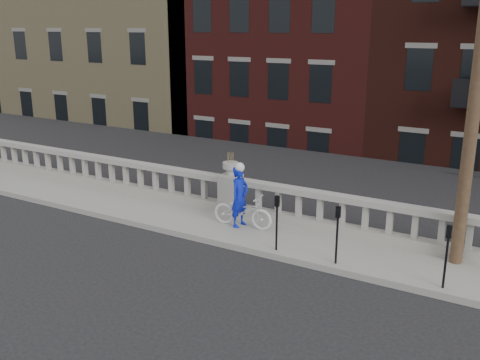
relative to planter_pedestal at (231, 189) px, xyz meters
The scene contains 10 objects.
ground 4.04m from the planter_pedestal, 90.00° to the right, with size 120.00×120.00×0.00m, color black.
sidewalk 1.21m from the planter_pedestal, 90.00° to the right, with size 32.00×2.20×0.15m, color gray.
balustrade 0.19m from the planter_pedestal, ahead, with size 28.00×0.34×1.03m.
planter_pedestal is the anchor object (origin of this frame).
lower_level 19.19m from the planter_pedestal, 88.31° to the left, with size 80.00×44.00×20.80m.
parking_meter_b 2.98m from the planter_pedestal, 37.20° to the right, with size 0.10×0.09×1.36m.
parking_meter_c 4.27m from the planter_pedestal, 24.94° to the right, with size 0.10×0.09×1.36m.
parking_meter_d 6.45m from the planter_pedestal, 16.22° to the right, with size 0.10×0.09×1.36m.
bicycle 1.26m from the planter_pedestal, 43.64° to the right, with size 0.58×1.68×0.88m, color silver.
cyclist 1.18m from the planter_pedestal, 46.79° to the right, with size 0.60×0.39×1.64m, color #0C1BB9.
Camera 1 is at (7.60, -8.51, 5.32)m, focal length 40.00 mm.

